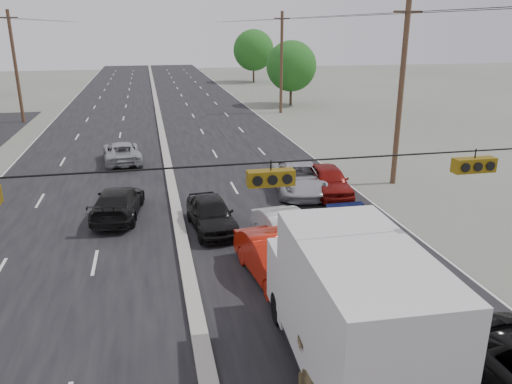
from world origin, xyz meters
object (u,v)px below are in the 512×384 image
queue_car_a (211,214)px  utility_pole_right_c (281,62)px  red_sedan (275,259)px  queue_car_d (365,238)px  queue_car_b (287,234)px  utility_pole_right_b (401,94)px  queue_car_c (298,178)px  tree_right_far (254,50)px  oncoming_near (118,203)px  box_truck (348,308)px  queue_car_e (329,181)px  tree_right_mid (291,66)px  oncoming_far (122,152)px  utility_pole_left_c (16,66)px

queue_car_a → utility_pole_right_c: bearing=64.3°
red_sedan → queue_car_d: 4.20m
utility_pole_right_c → queue_car_b: 33.87m
queue_car_a → utility_pole_right_b: bearing=17.6°
red_sedan → queue_car_c: (3.70, 9.31, -0.01)m
tree_right_far → utility_pole_right_b: bearing=-93.6°
utility_pole_right_c → oncoming_near: bearing=-119.2°
tree_right_far → box_truck: tree_right_far is taller
queue_car_e → oncoming_near: size_ratio=0.92×
utility_pole_right_b → utility_pole_right_c: 25.00m
tree_right_mid → red_sedan: tree_right_mid is taller
red_sedan → oncoming_far: size_ratio=0.94×
utility_pole_right_c → queue_car_b: utility_pole_right_c is taller
utility_pole_left_c → oncoming_far: utility_pole_left_c is taller
queue_car_c → oncoming_near: 9.58m
queue_car_d → queue_car_e: queue_car_e is taller
utility_pole_right_b → queue_car_c: (-5.80, -0.36, -4.34)m
queue_car_c → utility_pole_right_b: bearing=9.8°
utility_pole_right_b → queue_car_a: utility_pole_right_b is taller
red_sedan → oncoming_near: (-5.70, 7.47, -0.05)m
tree_right_mid → oncoming_far: size_ratio=1.43×
utility_pole_left_c → queue_car_b: size_ratio=2.19×
queue_car_a → queue_car_d: size_ratio=0.92×
utility_pole_right_b → queue_car_b: bearing=-138.3°
queue_car_d → queue_car_a: bearing=146.5°
queue_car_b → queue_car_c: bearing=63.1°
queue_car_c → queue_car_e: queue_car_e is taller
utility_pole_right_c → queue_car_a: size_ratio=2.30×
box_truck → queue_car_c: (3.21, 14.71, -1.21)m
utility_pole_right_c → box_truck: size_ratio=1.30×
queue_car_a → queue_car_d: bearing=-39.0°
utility_pole_right_c → tree_right_far: size_ratio=1.23×
queue_car_a → queue_car_b: queue_car_b is taller
utility_pole_left_c → tree_right_far: bearing=46.5°
queue_car_a → queue_car_e: 7.59m
utility_pole_right_b → red_sedan: utility_pole_right_b is taller
utility_pole_right_c → queue_car_e: size_ratio=2.19×
queue_car_a → queue_car_d: 6.74m
queue_car_c → queue_car_d: 8.06m
utility_pole_right_b → tree_right_mid: (2.50, 30.00, -0.77)m
queue_car_b → oncoming_far: size_ratio=0.92×
utility_pole_right_b → queue_car_c: bearing=-176.4°
oncoming_near → oncoming_far: oncoming_near is taller
box_truck → oncoming_far: size_ratio=1.54×
utility_pole_left_c → oncoming_far: bearing=-60.5°
tree_right_far → oncoming_far: tree_right_far is taller
utility_pole_left_c → tree_right_mid: (27.50, 5.00, -0.77)m
tree_right_mid → tree_right_far: bearing=87.7°
queue_car_b → queue_car_d: bearing=-23.8°
utility_pole_left_c → queue_car_b: bearing=-63.0°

